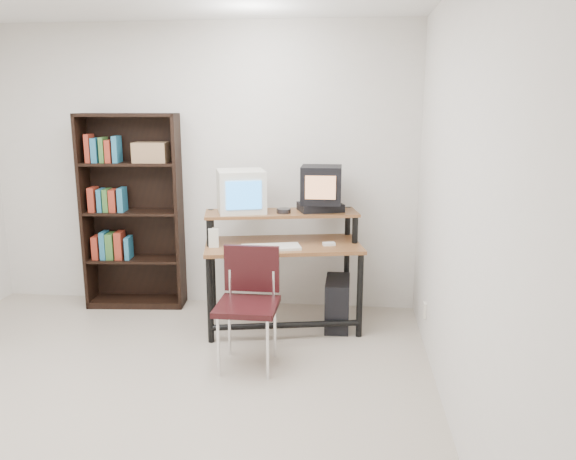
# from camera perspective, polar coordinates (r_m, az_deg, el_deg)

# --- Properties ---
(floor) EXTENTS (4.00, 4.00, 0.01)m
(floor) POSITION_cam_1_polar(r_m,az_deg,el_deg) (3.87, -16.14, -16.98)
(floor) COLOR #BAAC9A
(floor) RESTS_ON ground
(back_wall) EXTENTS (4.00, 0.01, 2.60)m
(back_wall) POSITION_cam_1_polar(r_m,az_deg,el_deg) (5.30, -8.88, 6.26)
(back_wall) COLOR silver
(back_wall) RESTS_ON floor
(right_wall) EXTENTS (0.01, 4.00, 2.60)m
(right_wall) POSITION_cam_1_polar(r_m,az_deg,el_deg) (3.21, 17.44, 1.76)
(right_wall) COLOR silver
(right_wall) RESTS_ON floor
(computer_desk) EXTENTS (1.39, 0.89, 0.98)m
(computer_desk) POSITION_cam_1_polar(r_m,az_deg,el_deg) (4.73, -0.55, -1.76)
(computer_desk) COLOR brown
(computer_desk) RESTS_ON floor
(crt_monitor) EXTENTS (0.48, 0.48, 0.37)m
(crt_monitor) POSITION_cam_1_polar(r_m,az_deg,el_deg) (4.77, -4.79, 3.90)
(crt_monitor) COLOR silver
(crt_monitor) RESTS_ON computer_desk
(vcr) EXTENTS (0.42, 0.36, 0.08)m
(vcr) POSITION_cam_1_polar(r_m,az_deg,el_deg) (4.82, 3.30, 2.27)
(vcr) COLOR black
(vcr) RESTS_ON computer_desk
(crt_tv) EXTENTS (0.34, 0.34, 0.32)m
(crt_tv) POSITION_cam_1_polar(r_m,az_deg,el_deg) (4.78, 3.40, 4.61)
(crt_tv) COLOR black
(crt_tv) RESTS_ON vcr
(cd_spindle) EXTENTS (0.15, 0.15, 0.05)m
(cd_spindle) POSITION_cam_1_polar(r_m,az_deg,el_deg) (4.72, -0.45, 1.89)
(cd_spindle) COLOR #26262B
(cd_spindle) RESTS_ON computer_desk
(keyboard) EXTENTS (0.51, 0.32, 0.03)m
(keyboard) POSITION_cam_1_polar(r_m,az_deg,el_deg) (4.55, -1.73, -1.85)
(keyboard) COLOR silver
(keyboard) RESTS_ON computer_desk
(mousepad) EXTENTS (0.26, 0.24, 0.01)m
(mousepad) POSITION_cam_1_polar(r_m,az_deg,el_deg) (4.65, 4.03, -1.74)
(mousepad) COLOR black
(mousepad) RESTS_ON computer_desk
(mouse) EXTENTS (0.11, 0.09, 0.03)m
(mouse) POSITION_cam_1_polar(r_m,az_deg,el_deg) (4.66, 4.18, -1.47)
(mouse) COLOR white
(mouse) RESTS_ON mousepad
(desk_speaker) EXTENTS (0.10, 0.09, 0.17)m
(desk_speaker) POSITION_cam_1_polar(r_m,az_deg,el_deg) (4.62, -7.58, -0.85)
(desk_speaker) COLOR silver
(desk_speaker) RESTS_ON computer_desk
(pc_tower) EXTENTS (0.20, 0.45, 0.42)m
(pc_tower) POSITION_cam_1_polar(r_m,az_deg,el_deg) (4.87, 5.04, -7.39)
(pc_tower) COLOR black
(pc_tower) RESTS_ON floor
(school_chair) EXTENTS (0.44, 0.44, 0.86)m
(school_chair) POSITION_cam_1_polar(r_m,az_deg,el_deg) (4.10, -3.99, -6.49)
(school_chair) COLOR black
(school_chair) RESTS_ON floor
(bookshelf) EXTENTS (0.92, 0.38, 1.80)m
(bookshelf) POSITION_cam_1_polar(r_m,az_deg,el_deg) (5.42, -15.47, 2.05)
(bookshelf) COLOR black
(bookshelf) RESTS_ON floor
(wall_outlet) EXTENTS (0.02, 0.08, 0.12)m
(wall_outlet) POSITION_cam_1_polar(r_m,az_deg,el_deg) (4.57, 13.71, -7.91)
(wall_outlet) COLOR beige
(wall_outlet) RESTS_ON right_wall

